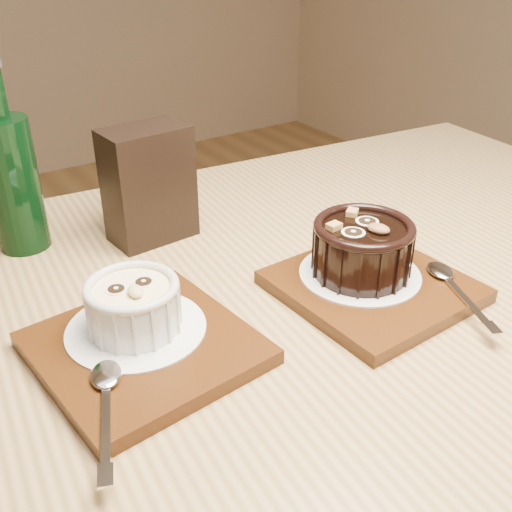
% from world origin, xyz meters
% --- Properties ---
extents(table, '(1.27, 0.91, 0.75)m').
position_xyz_m(table, '(0.07, 0.01, 0.66)').
color(table, olive).
rests_on(table, ground).
extents(tray_left, '(0.20, 0.20, 0.01)m').
position_xyz_m(tray_left, '(-0.09, 0.02, 0.76)').
color(tray_left, '#44220B').
rests_on(tray_left, table).
extents(doily_left, '(0.13, 0.13, 0.00)m').
position_xyz_m(doily_left, '(-0.09, 0.04, 0.77)').
color(doily_left, white).
rests_on(doily_left, tray_left).
extents(ramekin_white, '(0.09, 0.09, 0.05)m').
position_xyz_m(ramekin_white, '(-0.09, 0.04, 0.79)').
color(ramekin_white, silver).
rests_on(ramekin_white, doily_left).
extents(spoon_left, '(0.07, 0.13, 0.01)m').
position_xyz_m(spoon_left, '(-0.15, -0.04, 0.77)').
color(spoon_left, silver).
rests_on(spoon_left, tray_left).
extents(tray_right, '(0.19, 0.19, 0.01)m').
position_xyz_m(tray_right, '(0.15, -0.02, 0.76)').
color(tray_right, '#44220B').
rests_on(tray_right, table).
extents(doily_right, '(0.13, 0.13, 0.00)m').
position_xyz_m(doily_right, '(0.15, -0.00, 0.77)').
color(doily_right, white).
rests_on(doily_right, tray_right).
extents(ramekin_dark, '(0.11, 0.11, 0.06)m').
position_xyz_m(ramekin_dark, '(0.15, -0.00, 0.80)').
color(ramekin_dark, black).
rests_on(ramekin_dark, doily_right).
extents(spoon_right, '(0.08, 0.13, 0.01)m').
position_xyz_m(spoon_right, '(0.21, -0.08, 0.77)').
color(spoon_right, silver).
rests_on(spoon_right, tray_right).
extents(condiment_stand, '(0.10, 0.07, 0.14)m').
position_xyz_m(condiment_stand, '(0.02, 0.23, 0.82)').
color(condiment_stand, black).
rests_on(condiment_stand, table).
extents(green_bottle, '(0.06, 0.06, 0.22)m').
position_xyz_m(green_bottle, '(-0.12, 0.29, 0.84)').
color(green_bottle, black).
rests_on(green_bottle, table).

